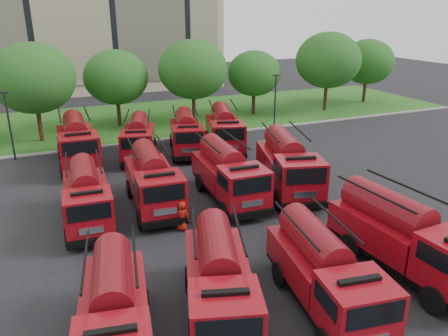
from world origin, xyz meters
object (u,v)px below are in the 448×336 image
Objects in this scene: fire_truck_6 at (228,173)px; fire_truck_4 at (87,196)px; fire_truck_10 at (186,133)px; fire_truck_1 at (219,281)px; fire_truck_7 at (288,164)px; fire_truck_5 at (153,180)px; firefighter_4 at (183,230)px; fire_truck_9 at (138,138)px; firefighter_3 at (427,238)px; fire_truck_3 at (405,236)px; fire_truck_0 at (114,313)px; firefighter_2 at (372,262)px; firefighter_5 at (279,184)px; fire_truck_8 at (77,142)px; fire_truck_11 at (224,129)px; fire_truck_2 at (325,272)px.

fire_truck_4 is at bearing -178.56° from fire_truck_6.
fire_truck_10 is (0.63, 9.63, -0.10)m from fire_truck_6.
fire_truck_1 is 0.88× the size of fire_truck_7.
fire_truck_5 reaches higher than firefighter_4.
fire_truck_9 reaches higher than firefighter_3.
fire_truck_3 is 10.48m from fire_truck_6.
fire_truck_0 is 11.23m from fire_truck_5.
fire_truck_10 is (-3.23, 19.37, -0.13)m from fire_truck_3.
firefighter_4 is (-6.84, 6.18, 0.00)m from firefighter_2.
firefighter_5 is at bearing 50.66° from fire_truck_0.
fire_truck_8 is 14.63m from firefighter_5.
fire_truck_6 is 9.73m from fire_truck_11.
fire_truck_10 is 18.99m from firefighter_3.
fire_truck_0 is 0.95× the size of fire_truck_1.
firefighter_2 is (11.40, 0.92, -1.45)m from fire_truck_0.
firefighter_5 is at bearing -70.47° from fire_truck_11.
firefighter_4 is at bearing -76.95° from fire_truck_9.
fire_truck_10 is at bearing 92.20° from fire_truck_1.
fire_truck_10 is (8.85, 19.35, 0.07)m from fire_truck_0.
fire_truck_7 is (0.05, 9.58, 0.06)m from fire_truck_3.
fire_truck_0 is 0.92× the size of fire_truck_6.
firefighter_4 is (-0.60, -12.49, -1.49)m from fire_truck_9.
fire_truck_2 is 11.27m from fire_truck_7.
fire_truck_8 reaches higher than firefighter_5.
firefighter_4 is at bearing 61.62° from firefighter_2.
fire_truck_6 is 4.43m from firefighter_5.
fire_truck_1 reaches higher than fire_truck_9.
fire_truck_6 is at bearing -6.31° from fire_truck_5.
fire_truck_2 is at bearing 4.05° from fire_truck_0.
fire_truck_11 is at bearing -100.38° from firefighter_5.
fire_truck_4 is 12.07m from firefighter_5.
firefighter_3 is (11.64, 1.33, -1.50)m from fire_truck_1.
firefighter_3 is at bearing -61.68° from fire_truck_11.
fire_truck_8 reaches higher than firefighter_2.
fire_truck_4 is at bearing 17.21° from firefighter_4.
fire_truck_8 is at bearing -87.90° from firefighter_3.
fire_truck_9 is at bearing 104.99° from fire_truck_2.
fire_truck_11 is (6.66, -0.84, 0.16)m from fire_truck_9.
fire_truck_7 reaches higher than fire_truck_5.
fire_truck_3 is 9.58m from fire_truck_7.
fire_truck_4 reaches higher than fire_truck_0.
fire_truck_11 reaches higher than firefighter_3.
fire_truck_11 is (-0.33, 9.20, -0.06)m from fire_truck_7.
firefighter_4 is (-7.53, 7.13, -1.65)m from fire_truck_3.
firefighter_2 is 0.88× the size of firefighter_5.
firefighter_3 is at bearing -66.82° from firefighter_2.
fire_truck_9 is (-6.93, 19.61, -0.16)m from fire_truck_3.
fire_truck_0 is 3.76m from fire_truck_1.
fire_truck_9 is (4.39, 0.06, -0.21)m from fire_truck_8.
fire_truck_4 is 0.84× the size of fire_truck_7.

